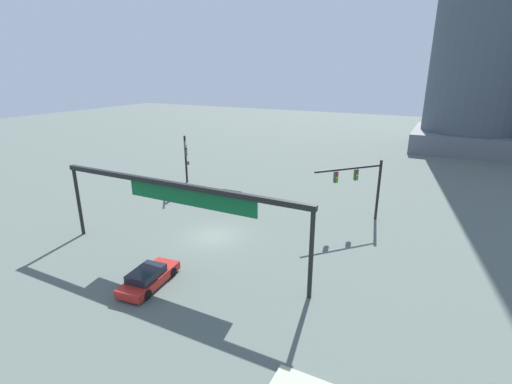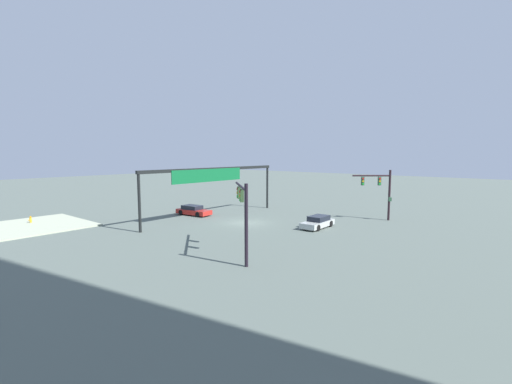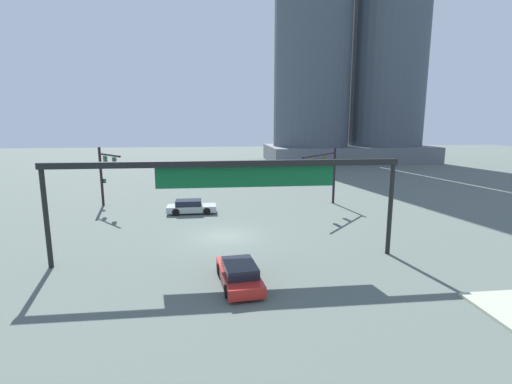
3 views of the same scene
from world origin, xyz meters
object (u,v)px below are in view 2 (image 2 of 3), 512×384
object	(u,v)px
traffic_signal_opposite_side	(243,205)
sedan_car_waiting_far	(318,222)
fire_hydrant_on_curb	(31,220)
traffic_signal_near_corner	(381,188)
sedan_car_approaching	(193,211)

from	to	relation	value
traffic_signal_opposite_side	sedan_car_waiting_far	distance (m)	13.32
fire_hydrant_on_curb	traffic_signal_near_corner	bearing A→B (deg)	132.88
traffic_signal_opposite_side	sedan_car_waiting_far	bearing A→B (deg)	-42.93
sedan_car_waiting_far	fire_hydrant_on_curb	bearing A→B (deg)	-54.86
fire_hydrant_on_curb	sedan_car_waiting_far	bearing A→B (deg)	126.09
sedan_car_waiting_far	fire_hydrant_on_curb	size ratio (longest dim) A/B	6.18
sedan_car_approaching	fire_hydrant_on_curb	distance (m)	17.51
sedan_car_approaching	fire_hydrant_on_curb	world-z (taller)	sedan_car_approaching
traffic_signal_near_corner	sedan_car_approaching	xyz separation A→B (m)	(11.42, -19.02, -3.13)
traffic_signal_near_corner	sedan_car_approaching	size ratio (longest dim) A/B	1.23
sedan_car_approaching	fire_hydrant_on_curb	bearing A→B (deg)	-128.49
traffic_signal_opposite_side	sedan_car_waiting_far	size ratio (longest dim) A/B	1.28
traffic_signal_near_corner	fire_hydrant_on_curb	distance (m)	38.74
traffic_signal_near_corner	sedan_car_approaching	distance (m)	22.41
traffic_signal_opposite_side	sedan_car_approaching	xyz separation A→B (m)	(-9.57, -16.78, -3.34)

